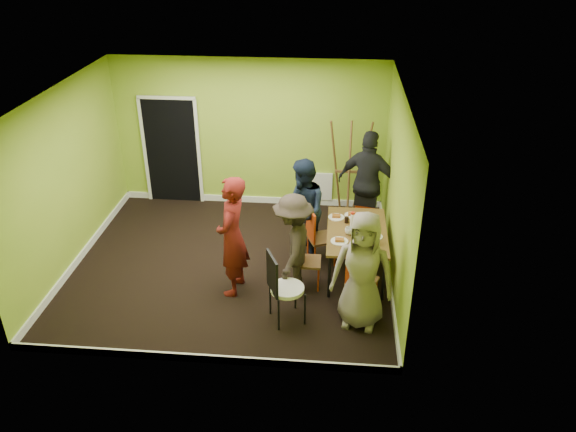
% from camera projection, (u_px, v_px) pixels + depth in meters
% --- Properties ---
extents(ground, '(5.00, 5.00, 0.00)m').
position_uv_depth(ground, '(232.00, 265.00, 9.03)').
color(ground, black).
rests_on(ground, ground).
extents(room_walls, '(5.04, 4.54, 2.82)m').
position_uv_depth(room_walls, '(228.00, 209.00, 8.60)').
color(room_walls, '#8BB02D').
rests_on(room_walls, ground).
extents(dining_table, '(0.90, 1.50, 0.75)m').
position_uv_depth(dining_table, '(357.00, 234.00, 8.52)').
color(dining_table, black).
rests_on(dining_table, ground).
extents(chair_left_far, '(0.52, 0.52, 0.97)m').
position_uv_depth(chair_left_far, '(317.00, 234.00, 8.82)').
color(chair_left_far, '#CE4013').
rests_on(chair_left_far, ground).
extents(chair_left_near, '(0.38, 0.38, 0.91)m').
position_uv_depth(chair_left_near, '(303.00, 256.00, 8.30)').
color(chair_left_near, '#CE4013').
rests_on(chair_left_near, ground).
extents(chair_back_end, '(0.45, 0.50, 0.90)m').
position_uv_depth(chair_back_end, '(365.00, 201.00, 9.59)').
color(chair_back_end, '#CE4013').
rests_on(chair_back_end, ground).
extents(chair_front_end, '(0.50, 0.50, 0.93)m').
position_uv_depth(chair_front_end, '(360.00, 279.00, 7.77)').
color(chair_front_end, '#CE4013').
rests_on(chair_front_end, ground).
extents(chair_bentwood, '(0.55, 0.55, 1.07)m').
position_uv_depth(chair_bentwood, '(282.00, 285.00, 7.52)').
color(chair_bentwood, black).
rests_on(chair_bentwood, ground).
extents(easel, '(0.75, 0.71, 1.88)m').
position_uv_depth(easel, '(349.00, 170.00, 10.06)').
color(easel, brown).
rests_on(easel, ground).
extents(plate_near_left, '(0.25, 0.25, 0.01)m').
position_uv_depth(plate_near_left, '(336.00, 217.00, 8.85)').
color(plate_near_left, white).
rests_on(plate_near_left, dining_table).
extents(plate_near_right, '(0.26, 0.26, 0.01)m').
position_uv_depth(plate_near_right, '(339.00, 241.00, 8.20)').
color(plate_near_right, white).
rests_on(plate_near_right, dining_table).
extents(plate_far_back, '(0.24, 0.24, 0.01)m').
position_uv_depth(plate_far_back, '(352.00, 215.00, 8.91)').
color(plate_far_back, white).
rests_on(plate_far_back, dining_table).
extents(plate_far_front, '(0.24, 0.24, 0.01)m').
position_uv_depth(plate_far_front, '(363.00, 250.00, 7.99)').
color(plate_far_front, white).
rests_on(plate_far_front, dining_table).
extents(plate_wall_back, '(0.26, 0.26, 0.01)m').
position_uv_depth(plate_wall_back, '(372.00, 228.00, 8.55)').
color(plate_wall_back, white).
rests_on(plate_wall_back, dining_table).
extents(plate_wall_front, '(0.22, 0.22, 0.01)m').
position_uv_depth(plate_wall_front, '(375.00, 236.00, 8.32)').
color(plate_wall_front, white).
rests_on(plate_wall_front, dining_table).
extents(thermos, '(0.06, 0.06, 0.24)m').
position_uv_depth(thermos, '(352.00, 221.00, 8.51)').
color(thermos, white).
rests_on(thermos, dining_table).
extents(blue_bottle, '(0.07, 0.07, 0.19)m').
position_uv_depth(blue_bottle, '(377.00, 238.00, 8.11)').
color(blue_bottle, '#1623AA').
rests_on(blue_bottle, dining_table).
extents(orange_bottle, '(0.04, 0.04, 0.08)m').
position_uv_depth(orange_bottle, '(356.00, 220.00, 8.69)').
color(orange_bottle, '#CE4013').
rests_on(orange_bottle, dining_table).
extents(glass_mid, '(0.07, 0.07, 0.10)m').
position_uv_depth(glass_mid, '(347.00, 220.00, 8.69)').
color(glass_mid, black).
rests_on(glass_mid, dining_table).
extents(glass_back, '(0.06, 0.06, 0.10)m').
position_uv_depth(glass_back, '(361.00, 217.00, 8.77)').
color(glass_back, black).
rests_on(glass_back, dining_table).
extents(glass_front, '(0.07, 0.07, 0.09)m').
position_uv_depth(glass_front, '(367.00, 245.00, 8.03)').
color(glass_front, black).
rests_on(glass_front, dining_table).
extents(cup_a, '(0.13, 0.13, 0.10)m').
position_uv_depth(cup_a, '(349.00, 231.00, 8.38)').
color(cup_a, white).
rests_on(cup_a, dining_table).
extents(cup_b, '(0.09, 0.09, 0.09)m').
position_uv_depth(cup_b, '(368.00, 228.00, 8.46)').
color(cup_b, white).
rests_on(cup_b, dining_table).
extents(person_standing, '(0.51, 0.71, 1.84)m').
position_uv_depth(person_standing, '(232.00, 237.00, 8.00)').
color(person_standing, '#5B120F').
rests_on(person_standing, ground).
extents(person_left_far, '(0.84, 0.96, 1.68)m').
position_uv_depth(person_left_far, '(303.00, 210.00, 8.88)').
color(person_left_far, black).
rests_on(person_left_far, ground).
extents(person_left_near, '(0.68, 1.07, 1.58)m').
position_uv_depth(person_left_near, '(293.00, 245.00, 8.04)').
color(person_left_near, '#2E261F').
rests_on(person_left_near, ground).
extents(person_back_end, '(1.18, 0.82, 1.86)m').
position_uv_depth(person_back_end, '(368.00, 183.00, 9.56)').
color(person_back_end, black).
rests_on(person_back_end, ground).
extents(person_front_end, '(0.91, 0.67, 1.69)m').
position_uv_depth(person_front_end, '(362.00, 271.00, 7.36)').
color(person_front_end, gray).
rests_on(person_front_end, ground).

